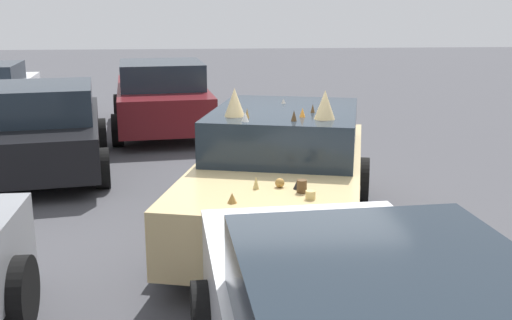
# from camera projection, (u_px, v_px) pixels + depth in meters

# --- Properties ---
(ground_plane) EXTENTS (60.00, 60.00, 0.00)m
(ground_plane) POSITION_uv_depth(u_px,v_px,m) (281.00, 231.00, 7.47)
(ground_plane) COLOR #47474C
(art_car_decorated) EXTENTS (4.64, 2.86, 1.77)m
(art_car_decorated) POSITION_uv_depth(u_px,v_px,m) (282.00, 171.00, 7.36)
(art_car_decorated) COLOR #D8BC7F
(art_car_decorated) RESTS_ON ground
(parked_sedan_near_left) EXTENTS (4.19, 2.52, 1.44)m
(parked_sedan_near_left) POSITION_uv_depth(u_px,v_px,m) (42.00, 129.00, 9.93)
(parked_sedan_near_left) COLOR black
(parked_sedan_near_left) RESTS_ON ground
(parked_sedan_far_right) EXTENTS (4.46, 2.46, 1.50)m
(parked_sedan_far_right) POSITION_uv_depth(u_px,v_px,m) (162.00, 97.00, 13.07)
(parked_sedan_far_right) COLOR #5B1419
(parked_sedan_far_right) RESTS_ON ground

